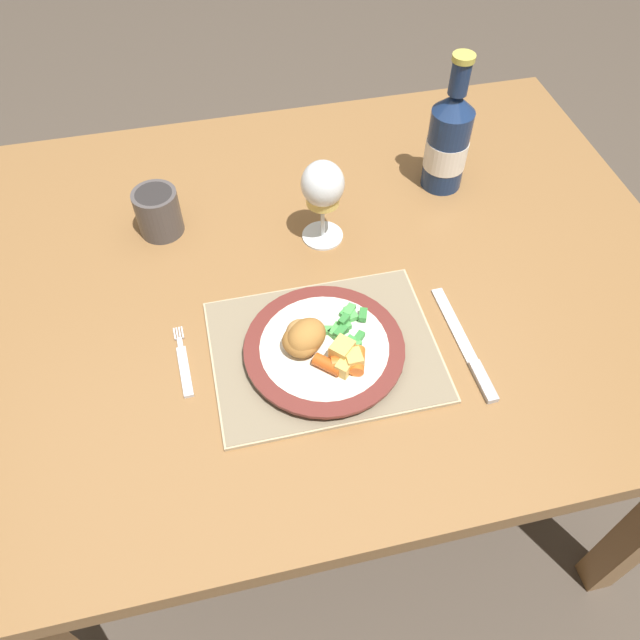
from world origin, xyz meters
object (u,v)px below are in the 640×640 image
(dining_table, at_px, (326,302))
(dinner_plate, at_px, (324,349))
(wine_glass, at_px, (323,188))
(bottle, at_px, (448,141))
(drinking_cup, at_px, (158,211))
(table_knife, at_px, (468,352))
(fork, at_px, (184,366))

(dining_table, distance_m, dinner_plate, 0.21)
(dinner_plate, xyz_separation_m, wine_glass, (0.06, 0.25, 0.09))
(wine_glass, xyz_separation_m, bottle, (0.25, 0.09, -0.01))
(dining_table, distance_m, wine_glass, 0.21)
(wine_glass, bearing_deg, drinking_cup, 163.85)
(dinner_plate, bearing_deg, table_knife, -11.40)
(dinner_plate, height_order, bottle, bottle)
(wine_glass, xyz_separation_m, drinking_cup, (-0.27, 0.08, -0.06))
(dining_table, relative_size, dinner_plate, 5.04)
(table_knife, bearing_deg, fork, 170.58)
(wine_glass, height_order, drinking_cup, wine_glass)
(dining_table, height_order, wine_glass, wine_glass)
(table_knife, xyz_separation_m, bottle, (0.09, 0.38, 0.09))
(dining_table, xyz_separation_m, wine_glass, (0.01, 0.07, 0.20))
(bottle, bearing_deg, table_knife, -103.72)
(dining_table, relative_size, bottle, 4.69)
(dining_table, relative_size, wine_glass, 7.70)
(dining_table, height_order, table_knife, table_knife)
(drinking_cup, bearing_deg, dinner_plate, -56.67)
(fork, bearing_deg, table_knife, -9.42)
(fork, bearing_deg, dinner_plate, -7.35)
(wine_glass, distance_m, bottle, 0.27)
(drinking_cup, bearing_deg, fork, -87.99)
(table_knife, distance_m, drinking_cup, 0.57)
(dinner_plate, bearing_deg, wine_glass, 77.57)
(dinner_plate, distance_m, table_knife, 0.22)
(bottle, relative_size, drinking_cup, 3.09)
(fork, distance_m, table_knife, 0.42)
(wine_glass, distance_m, drinking_cup, 0.29)
(bottle, height_order, drinking_cup, bottle)
(dinner_plate, relative_size, drinking_cup, 2.88)
(table_knife, bearing_deg, dining_table, 126.90)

